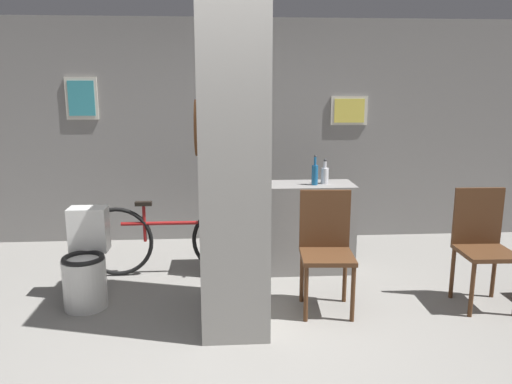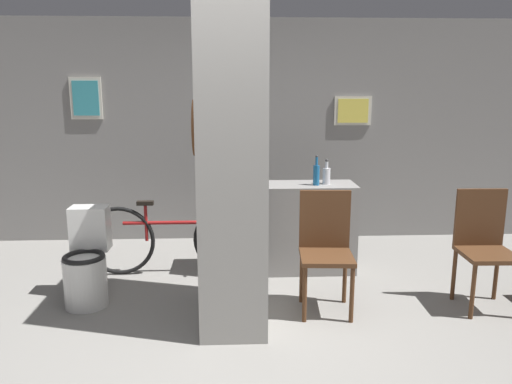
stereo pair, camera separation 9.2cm
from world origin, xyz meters
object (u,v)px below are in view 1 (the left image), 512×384
(toilet, at_px, (86,266))
(bottle_tall, at_px, (315,174))
(chair_near_pillar, at_px, (326,245))
(chair_by_doorway, at_px, (482,242))
(bicycle, at_px, (173,239))

(toilet, bearing_deg, bottle_tall, 17.35)
(chair_near_pillar, xyz_separation_m, chair_by_doorway, (1.34, -0.00, 0.00))
(chair_near_pillar, relative_size, bottle_tall, 3.34)
(bicycle, xyz_separation_m, bottle_tall, (1.40, 0.00, 0.64))
(chair_near_pillar, height_order, chair_by_doorway, same)
(chair_by_doorway, height_order, bicycle, chair_by_doorway)
(bottle_tall, bearing_deg, bicycle, -179.80)
(toilet, bearing_deg, chair_by_doorway, -3.36)
(toilet, height_order, chair_near_pillar, chair_near_pillar)
(toilet, distance_m, bicycle, 0.93)
(toilet, relative_size, bottle_tall, 2.74)
(chair_by_doorway, bearing_deg, bicycle, 164.17)
(chair_by_doorway, xyz_separation_m, bottle_tall, (-1.29, 0.84, 0.45))
(toilet, distance_m, chair_by_doorway, 3.37)
(toilet, bearing_deg, bicycle, 43.62)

